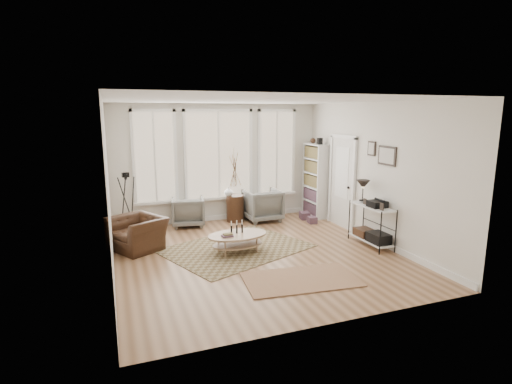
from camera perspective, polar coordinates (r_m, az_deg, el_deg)
name	(u,v)px	position (r m, az deg, el deg)	size (l,w,h in m)	color
room	(258,181)	(7.44, 0.23, 1.56)	(5.50, 5.54, 2.90)	#9E7451
bay_window	(219,157)	(9.95, -5.33, 5.03)	(4.14, 0.12, 2.24)	tan
door	(342,180)	(9.62, 12.20, 1.69)	(0.09, 1.06, 2.22)	silver
bookcase	(315,180)	(10.49, 8.41, 1.68)	(0.31, 0.85, 2.06)	white
low_shelf	(371,221)	(8.48, 16.16, -4.02)	(0.38, 1.08, 1.30)	white
wall_art	(383,154)	(8.38, 17.66, 5.23)	(0.04, 0.88, 0.44)	black
rug_main	(236,248)	(8.11, -2.85, -8.00)	(2.69, 2.02, 0.01)	brown
rug_runner	(301,279)	(6.71, 6.41, -12.26)	(1.84, 1.02, 0.01)	brown
coffee_table	(237,238)	(7.80, -2.69, -6.60)	(1.23, 0.84, 0.54)	#A18160
armchair_left	(188,211)	(9.73, -9.69, -2.75)	(0.75, 0.77, 0.70)	slate
armchair_right	(262,205)	(10.05, 0.93, -1.87)	(0.85, 0.87, 0.79)	slate
side_table	(235,186)	(9.90, -3.03, 0.81)	(0.44, 0.44, 1.85)	#382012
vase	(229,191)	(9.87, -3.94, 0.10)	(0.22, 0.22, 0.23)	silver
accent_chair	(138,233)	(8.33, -16.57, -5.65)	(0.87, 1.00, 0.65)	#382012
tripod_camera	(128,207)	(9.13, -17.88, -2.11)	(0.50, 0.50, 1.42)	black
book_stack_near	(305,216)	(10.31, 6.96, -3.36)	(0.22, 0.28, 0.18)	maroon
book_stack_far	(312,220)	(9.97, 8.02, -3.97)	(0.19, 0.25, 0.16)	maroon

